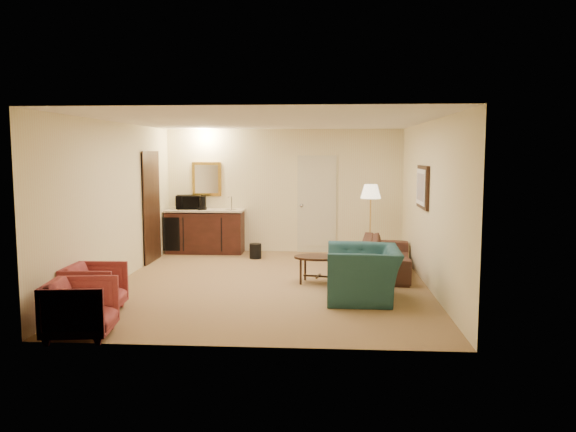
{
  "coord_description": "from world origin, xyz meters",
  "views": [
    {
      "loc": [
        0.88,
        -8.87,
        2.1
      ],
      "look_at": [
        0.25,
        0.5,
        1.05
      ],
      "focal_mm": 35.0,
      "sensor_mm": 36.0,
      "label": 1
    }
  ],
  "objects_px": {
    "microwave": "(189,201)",
    "coffee_maker": "(202,203)",
    "coffee_table": "(318,270)",
    "waste_bin": "(255,251)",
    "sofa": "(386,250)",
    "rose_chair_near": "(95,286)",
    "rose_chair_far": "(81,306)",
    "floor_lamp": "(370,222)",
    "teal_armchair": "(363,265)",
    "wetbar_cabinet": "(205,231)"
  },
  "relations": [
    {
      "from": "sofa",
      "to": "microwave",
      "type": "height_order",
      "value": "microwave"
    },
    {
      "from": "rose_chair_near",
      "to": "rose_chair_far",
      "type": "xyz_separation_m",
      "value": [
        0.25,
        -1.0,
        0.01
      ]
    },
    {
      "from": "coffee_table",
      "to": "floor_lamp",
      "type": "bearing_deg",
      "value": 64.46
    },
    {
      "from": "sofa",
      "to": "waste_bin",
      "type": "relative_size",
      "value": 7.04
    },
    {
      "from": "coffee_table",
      "to": "coffee_maker",
      "type": "relative_size",
      "value": 2.69
    },
    {
      "from": "microwave",
      "to": "coffee_maker",
      "type": "distance_m",
      "value": 0.35
    },
    {
      "from": "rose_chair_near",
      "to": "microwave",
      "type": "xyz_separation_m",
      "value": [
        0.15,
        4.6,
        0.74
      ]
    },
    {
      "from": "sofa",
      "to": "microwave",
      "type": "xyz_separation_m",
      "value": [
        -3.95,
        1.88,
        0.69
      ]
    },
    {
      "from": "wetbar_cabinet",
      "to": "floor_lamp",
      "type": "bearing_deg",
      "value": -9.7
    },
    {
      "from": "sofa",
      "to": "floor_lamp",
      "type": "distance_m",
      "value": 1.29
    },
    {
      "from": "waste_bin",
      "to": "floor_lamp",
      "type": "bearing_deg",
      "value": -0.05
    },
    {
      "from": "rose_chair_near",
      "to": "coffee_maker",
      "type": "bearing_deg",
      "value": -8.48
    },
    {
      "from": "sofa",
      "to": "rose_chair_near",
      "type": "bearing_deg",
      "value": 130.28
    },
    {
      "from": "coffee_table",
      "to": "microwave",
      "type": "distance_m",
      "value": 3.99
    },
    {
      "from": "sofa",
      "to": "rose_chair_far",
      "type": "xyz_separation_m",
      "value": [
        -3.85,
        -3.71,
        -0.04
      ]
    },
    {
      "from": "sofa",
      "to": "teal_armchair",
      "type": "height_order",
      "value": "teal_armchair"
    },
    {
      "from": "waste_bin",
      "to": "microwave",
      "type": "distance_m",
      "value": 1.89
    },
    {
      "from": "sofa",
      "to": "coffee_table",
      "type": "height_order",
      "value": "sofa"
    },
    {
      "from": "wetbar_cabinet",
      "to": "rose_chair_near",
      "type": "xyz_separation_m",
      "value": [
        -0.5,
        -4.52,
        -0.1
      ]
    },
    {
      "from": "rose_chair_far",
      "to": "coffee_maker",
      "type": "distance_m",
      "value": 5.51
    },
    {
      "from": "wetbar_cabinet",
      "to": "sofa",
      "type": "relative_size",
      "value": 0.78
    },
    {
      "from": "teal_armchair",
      "to": "microwave",
      "type": "xyz_separation_m",
      "value": [
        -3.44,
        3.69,
        0.59
      ]
    },
    {
      "from": "coffee_table",
      "to": "microwave",
      "type": "xyz_separation_m",
      "value": [
        -2.78,
        2.73,
        0.87
      ]
    },
    {
      "from": "sofa",
      "to": "rose_chair_near",
      "type": "distance_m",
      "value": 4.92
    },
    {
      "from": "teal_armchair",
      "to": "coffee_maker",
      "type": "height_order",
      "value": "coffee_maker"
    },
    {
      "from": "rose_chair_near",
      "to": "microwave",
      "type": "bearing_deg",
      "value": -4.36
    },
    {
      "from": "microwave",
      "to": "coffee_maker",
      "type": "xyz_separation_m",
      "value": [
        0.32,
        -0.14,
        -0.03
      ]
    },
    {
      "from": "floor_lamp",
      "to": "waste_bin",
      "type": "bearing_deg",
      "value": 179.95
    },
    {
      "from": "teal_armchair",
      "to": "coffee_maker",
      "type": "distance_m",
      "value": 4.76
    },
    {
      "from": "sofa",
      "to": "rose_chair_far",
      "type": "relative_size",
      "value": 2.86
    },
    {
      "from": "floor_lamp",
      "to": "waste_bin",
      "type": "relative_size",
      "value": 5.02
    },
    {
      "from": "floor_lamp",
      "to": "coffee_table",
      "type": "bearing_deg",
      "value": -115.54
    },
    {
      "from": "teal_armchair",
      "to": "floor_lamp",
      "type": "height_order",
      "value": "floor_lamp"
    },
    {
      "from": "teal_armchair",
      "to": "waste_bin",
      "type": "height_order",
      "value": "teal_armchair"
    },
    {
      "from": "wetbar_cabinet",
      "to": "rose_chair_near",
      "type": "distance_m",
      "value": 4.55
    },
    {
      "from": "wetbar_cabinet",
      "to": "waste_bin",
      "type": "height_order",
      "value": "wetbar_cabinet"
    },
    {
      "from": "sofa",
      "to": "coffee_table",
      "type": "bearing_deg",
      "value": 132.55
    },
    {
      "from": "rose_chair_near",
      "to": "rose_chair_far",
      "type": "relative_size",
      "value": 0.97
    },
    {
      "from": "microwave",
      "to": "rose_chair_far",
      "type": "bearing_deg",
      "value": -97.48
    },
    {
      "from": "sofa",
      "to": "waste_bin",
      "type": "xyz_separation_m",
      "value": [
        -2.46,
        1.23,
        -0.26
      ]
    },
    {
      "from": "rose_chair_far",
      "to": "coffee_maker",
      "type": "relative_size",
      "value": 2.55
    },
    {
      "from": "sofa",
      "to": "microwave",
      "type": "relative_size",
      "value": 3.99
    },
    {
      "from": "coffee_table",
      "to": "sofa",
      "type": "bearing_deg",
      "value": 35.78
    },
    {
      "from": "teal_armchair",
      "to": "floor_lamp",
      "type": "bearing_deg",
      "value": 174.51
    },
    {
      "from": "rose_chair_far",
      "to": "microwave",
      "type": "bearing_deg",
      "value": -6.0
    },
    {
      "from": "rose_chair_near",
      "to": "floor_lamp",
      "type": "distance_m",
      "value": 5.57
    },
    {
      "from": "teal_armchair",
      "to": "microwave",
      "type": "bearing_deg",
      "value": -136.32
    },
    {
      "from": "waste_bin",
      "to": "coffee_table",
      "type": "bearing_deg",
      "value": -58.29
    },
    {
      "from": "teal_armchair",
      "to": "waste_bin",
      "type": "xyz_separation_m",
      "value": [
        -1.94,
        3.04,
        -0.36
      ]
    },
    {
      "from": "coffee_table",
      "to": "microwave",
      "type": "bearing_deg",
      "value": 135.47
    }
  ]
}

